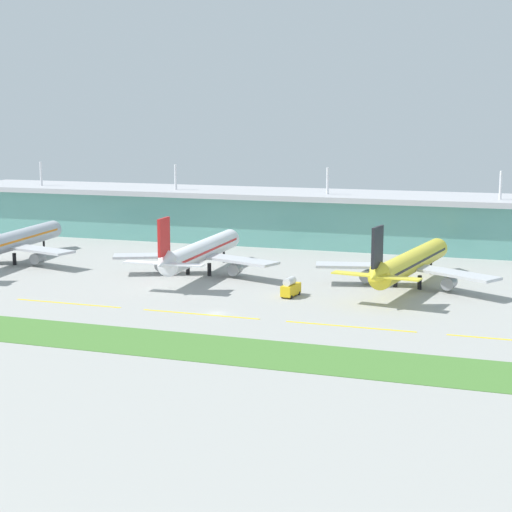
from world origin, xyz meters
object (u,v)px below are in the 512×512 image
at_px(fuel_truck, 290,288).
at_px(airliner_near_middle, 200,252).
at_px(airliner_far_middle, 410,263).
at_px(airliner_nearest, 6,243).

bearing_deg(fuel_truck, airliner_near_middle, 148.45).
bearing_deg(airliner_near_middle, airliner_far_middle, 1.12).
distance_m(airliner_nearest, airliner_near_middle, 61.79).
distance_m(airliner_near_middle, fuel_truck, 38.08).
bearing_deg(airliner_far_middle, fuel_truck, -141.03).
relative_size(airliner_nearest, fuel_truck, 9.38).
height_order(airliner_far_middle, fuel_truck, airliner_far_middle).
bearing_deg(airliner_far_middle, airliner_near_middle, -178.88).
bearing_deg(airliner_near_middle, fuel_truck, -31.55).
height_order(airliner_nearest, fuel_truck, airliner_nearest).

